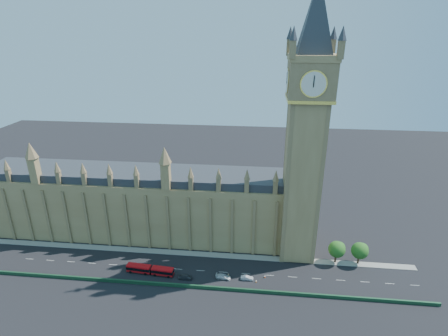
# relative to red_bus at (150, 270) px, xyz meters

# --- Properties ---
(ground) EXTENTS (400.00, 400.00, 0.00)m
(ground) POSITION_rel_red_bus_xyz_m (13.10, 3.32, -1.50)
(ground) COLOR black
(ground) RESTS_ON ground
(palace_westminster) EXTENTS (120.00, 20.00, 28.00)m
(palace_westminster) POSITION_rel_red_bus_xyz_m (-11.90, 25.32, 12.37)
(palace_westminster) COLOR olive
(palace_westminster) RESTS_ON ground
(elizabeth_tower) EXTENTS (20.59, 20.59, 105.00)m
(elizabeth_tower) POSITION_rel_red_bus_xyz_m (51.10, 17.32, 53.06)
(elizabeth_tower) COLOR olive
(elizabeth_tower) RESTS_ON ground
(bridge_parapet) EXTENTS (160.00, 0.60, 1.20)m
(bridge_parapet) POSITION_rel_red_bus_xyz_m (13.10, -5.68, -0.90)
(bridge_parapet) COLOR #1E4C2D
(bridge_parapet) RESTS_ON ground
(kerb_north) EXTENTS (160.00, 3.00, 0.16)m
(kerb_north) POSITION_rel_red_bus_xyz_m (13.10, 12.82, -1.42)
(kerb_north) COLOR gray
(kerb_north) RESTS_ON ground
(tree_east_near) EXTENTS (6.00, 6.00, 8.50)m
(tree_east_near) POSITION_rel_red_bus_xyz_m (65.32, 13.41, 4.15)
(tree_east_near) COLOR #382619
(tree_east_near) RESTS_ON ground
(tree_east_far) EXTENTS (6.00, 6.00, 8.50)m
(tree_east_far) POSITION_rel_red_bus_xyz_m (73.32, 13.41, 4.15)
(tree_east_far) COLOR #382619
(tree_east_far) RESTS_ON ground
(red_bus) EXTENTS (16.86, 3.83, 2.84)m
(red_bus) POSITION_rel_red_bus_xyz_m (0.00, 0.00, 0.00)
(red_bus) COLOR red
(red_bus) RESTS_ON ground
(car_grey) EXTENTS (4.76, 1.92, 1.62)m
(car_grey) POSITION_rel_red_bus_xyz_m (12.68, -1.48, -0.69)
(car_grey) COLOR #383A3F
(car_grey) RESTS_ON ground
(car_silver) EXTENTS (4.29, 1.57, 1.40)m
(car_silver) POSITION_rel_red_bus_xyz_m (33.54, 0.30, -0.79)
(car_silver) COLOR #B9BBC1
(car_silver) RESTS_ON ground
(car_white) EXTENTS (5.38, 2.63, 1.51)m
(car_white) POSITION_rel_red_bus_xyz_m (25.54, 0.01, -0.74)
(car_white) COLOR silver
(car_white) RESTS_ON ground
(cone_a) EXTENTS (0.59, 0.59, 0.80)m
(cone_a) POSITION_rel_red_bus_xyz_m (39.58, 2.01, -1.10)
(cone_a) COLOR black
(cone_a) RESTS_ON ground
(cone_b) EXTENTS (0.49, 0.49, 0.64)m
(cone_b) POSITION_rel_red_bus_xyz_m (27.10, 2.03, -1.18)
(cone_b) COLOR black
(cone_b) RESTS_ON ground
(cone_c) EXTENTS (0.53, 0.53, 0.65)m
(cone_c) POSITION_rel_red_bus_xyz_m (27.10, 1.38, -1.18)
(cone_c) COLOR black
(cone_c) RESTS_ON ground
(cone_d) EXTENTS (0.57, 0.57, 0.72)m
(cone_d) POSITION_rel_red_bus_xyz_m (36.66, -0.62, -1.14)
(cone_d) COLOR black
(cone_d) RESTS_ON ground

